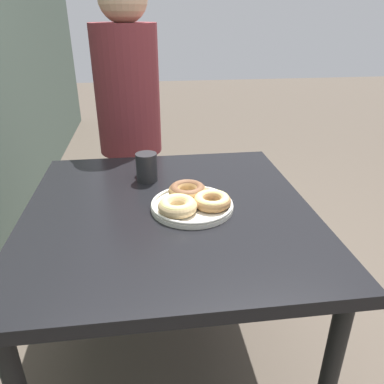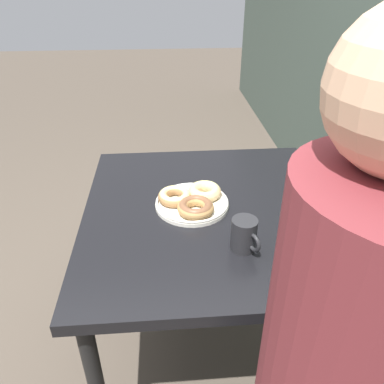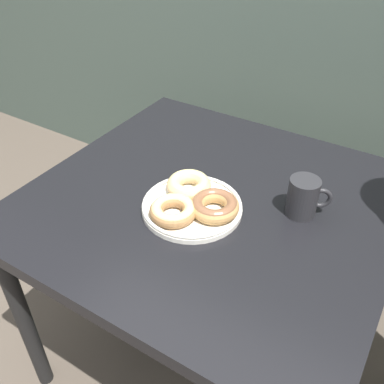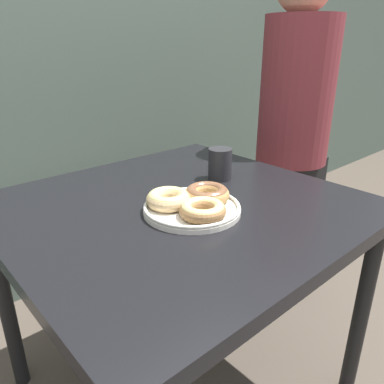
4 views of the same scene
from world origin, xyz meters
TOP-DOWN VIEW (x-y plane):
  - ground_plane at (0.00, 0.00)m, footprint 14.00×14.00m
  - dining_table at (0.00, 0.20)m, footprint 0.98×0.93m
  - donut_plate at (-0.02, 0.13)m, footprint 0.28×0.28m
  - coffee_mug at (0.23, 0.27)m, footprint 0.11×0.08m

SIDE VIEW (x-z plane):
  - ground_plane at x=0.00m, z-range 0.00..0.00m
  - dining_table at x=0.00m, z-range 0.29..1.02m
  - donut_plate at x=-0.02m, z-range 0.73..0.79m
  - coffee_mug at x=0.23m, z-range 0.73..0.84m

